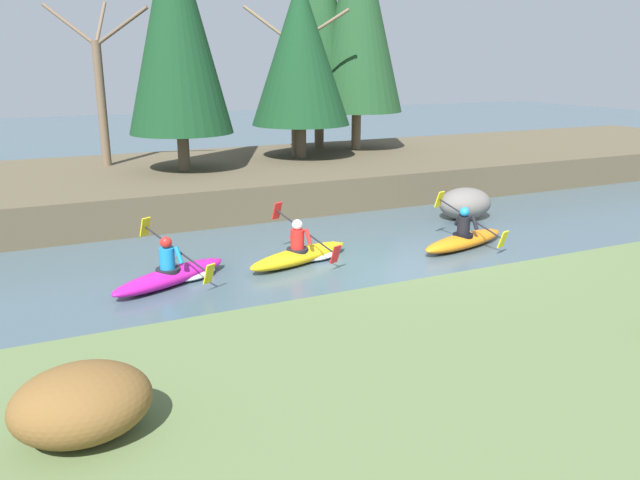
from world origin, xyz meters
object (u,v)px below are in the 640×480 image
(kayaker_trailing, at_px, (175,274))
(boulder_midstream, at_px, (465,203))
(kayaker_middle, at_px, (303,254))
(kayaker_lead, at_px, (465,239))

(kayaker_trailing, xyz_separation_m, boulder_midstream, (8.62, 1.89, 0.24))
(kayaker_middle, relative_size, kayaker_trailing, 1.03)
(kayaker_lead, bearing_deg, kayaker_middle, 156.76)
(kayaker_middle, bearing_deg, kayaker_lead, -27.18)
(kayaker_lead, xyz_separation_m, boulder_midstream, (1.80, 2.33, 0.22))
(kayaker_middle, height_order, boulder_midstream, kayaker_middle)
(kayaker_lead, distance_m, kayaker_middle, 4.00)
(kayaker_trailing, relative_size, boulder_midstream, 1.72)
(kayaker_middle, height_order, kayaker_trailing, same)
(boulder_midstream, bearing_deg, kayaker_lead, -127.61)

